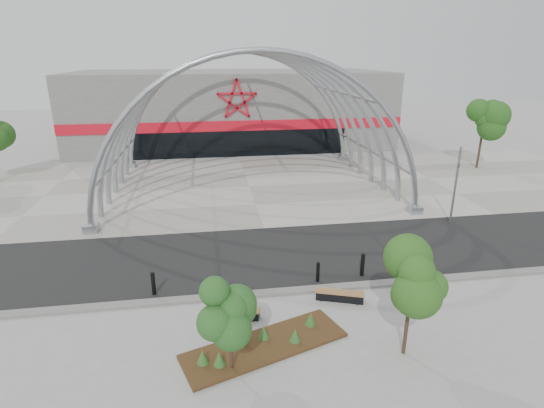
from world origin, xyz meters
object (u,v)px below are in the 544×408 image
(street_tree_0, at_px, (230,307))
(bollard_2, at_px, (318,272))
(street_tree_1, at_px, (412,283))
(bench_1, at_px, (340,296))
(bench_0, at_px, (236,313))
(signal_pole, at_px, (456,184))

(street_tree_0, xyz_separation_m, bollard_2, (4.23, 5.13, -1.91))
(street_tree_1, bearing_deg, bench_1, 108.44)
(bench_1, bearing_deg, bench_0, -173.05)
(bench_0, height_order, bench_1, bench_1)
(signal_pole, xyz_separation_m, bollard_2, (-9.90, -5.75, -1.98))
(bollard_2, bearing_deg, bench_1, -72.78)
(street_tree_0, distance_m, bench_1, 6.28)
(signal_pole, distance_m, street_tree_0, 17.84)
(signal_pole, xyz_separation_m, bench_1, (-9.39, -7.41, -2.25))
(bench_0, distance_m, bollard_2, 4.47)
(signal_pole, height_order, bench_0, signal_pole)
(street_tree_1, bearing_deg, street_tree_0, 179.31)
(bench_0, distance_m, bench_1, 4.44)
(signal_pole, xyz_separation_m, street_tree_1, (-8.21, -10.96, 0.29))
(signal_pole, height_order, street_tree_1, signal_pole)
(street_tree_1, height_order, bench_1, street_tree_1)
(bench_0, xyz_separation_m, bollard_2, (3.89, 2.19, 0.29))
(street_tree_1, relative_size, bollard_2, 3.98)
(bench_1, xyz_separation_m, bollard_2, (-0.51, 1.65, 0.28))
(bench_0, bearing_deg, street_tree_1, -28.35)
(street_tree_1, relative_size, bench_0, 1.95)
(bench_0, relative_size, bench_1, 0.96)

